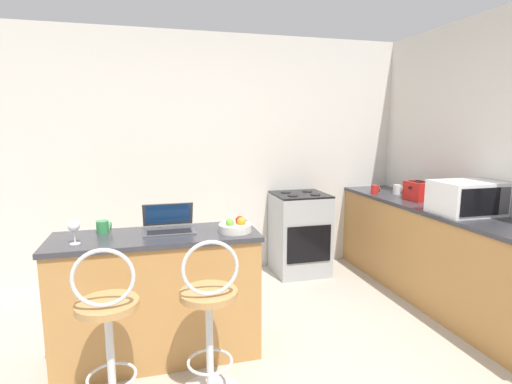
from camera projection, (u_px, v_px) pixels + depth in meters
wall_back at (200, 156)px, 4.34m from camera, size 12.00×0.06×2.60m
breakfast_bar at (159, 296)px, 2.80m from camera, size 1.40×0.51×0.90m
counter_right at (447, 258)px, 3.60m from camera, size 0.58×2.92×0.90m
bar_stool_near at (109, 338)px, 2.20m from camera, size 0.40×0.40×1.01m
bar_stool_far at (210, 325)px, 2.34m from camera, size 0.40×0.40×1.01m
laptop at (169, 224)px, 2.82m from camera, size 0.35×0.27×0.19m
microwave at (467, 198)px, 3.34m from camera, size 0.52×0.39×0.28m
toaster at (419, 191)px, 3.96m from camera, size 0.21×0.26×0.19m
stove_range at (300, 233)px, 4.44m from camera, size 0.57×0.56×0.90m
mug_green at (103, 227)px, 2.76m from camera, size 0.10×0.08×0.09m
wine_glass_tall at (74, 227)px, 2.49m from camera, size 0.07×0.07×0.16m
fruit_bowl at (236, 227)px, 2.80m from camera, size 0.23×0.23×0.11m
mug_red at (375, 189)px, 4.34m from camera, size 0.10×0.08×0.10m
mug_white at (397, 189)px, 4.34m from camera, size 0.09×0.08×0.10m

